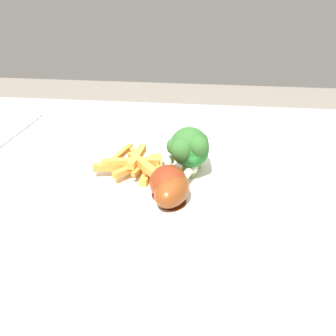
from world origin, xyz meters
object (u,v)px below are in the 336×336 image
broccoli_floret_front (192,151)px  chicken_drumstick_near (175,189)px  broccoli_floret_middle (196,146)px  fork (19,131)px  dining_table (203,228)px  dinner_plate (168,182)px  broccoli_floret_back (190,147)px  chicken_drumstick_far (170,181)px  carrot_fries_pile (142,166)px

broccoli_floret_front → chicken_drumstick_near: bearing=-104.1°
broccoli_floret_middle → fork: broccoli_floret_middle is taller
dining_table → dinner_plate: dinner_plate is taller
dinner_plate → broccoli_floret_middle: 0.08m
broccoli_floret_back → fork: (-0.36, 0.16, -0.06)m
broccoli_floret_front → broccoli_floret_back: size_ratio=0.92×
broccoli_floret_back → broccoli_floret_middle: bearing=74.0°
chicken_drumstick_far → fork: 0.40m
dining_table → fork: (-0.39, 0.13, 0.12)m
broccoli_floret_middle → chicken_drumstick_far: broccoli_floret_middle is taller
broccoli_floret_back → carrot_fries_pile: broccoli_floret_back is taller
dinner_plate → chicken_drumstick_near: (0.02, -0.06, 0.03)m
chicken_drumstick_near → dining_table: bearing=67.5°
dinner_plate → chicken_drumstick_near: 0.07m
chicken_drumstick_near → broccoli_floret_middle: bearing=77.0°
carrot_fries_pile → chicken_drumstick_near: 0.09m
dinner_plate → dining_table: bearing=35.5°
broccoli_floret_back → chicken_drumstick_near: bearing=-101.7°
fork → broccoli_floret_middle: bearing=-103.5°
broccoli_floret_middle → broccoli_floret_back: 0.03m
broccoli_floret_front → chicken_drumstick_near: (-0.02, -0.08, -0.03)m
broccoli_floret_middle → chicken_drumstick_far: 0.10m
broccoli_floret_front → carrot_fries_pile: 0.08m
broccoli_floret_middle → fork: 0.40m
dinner_plate → chicken_drumstick_near: chicken_drumstick_near is taller
dinner_plate → broccoli_floret_back: broccoli_floret_back is taller
carrot_fries_pile → chicken_drumstick_near: size_ratio=1.10×
chicken_drumstick_near → carrot_fries_pile: bearing=130.9°
carrot_fries_pile → chicken_drumstick_near: (0.06, -0.07, 0.00)m
broccoli_floret_middle → chicken_drumstick_far: bearing=-111.0°
dinner_plate → fork: dinner_plate is taller
chicken_drumstick_far → carrot_fries_pile: bearing=134.3°
broccoli_floret_middle → chicken_drumstick_near: bearing=-103.0°
broccoli_floret_back → chicken_drumstick_far: (-0.03, -0.06, -0.03)m
broccoli_floret_middle → fork: (-0.37, 0.13, -0.05)m
dinner_plate → chicken_drumstick_far: bearing=-80.7°
chicken_drumstick_far → fork: (-0.34, 0.22, -0.03)m
dining_table → broccoli_floret_middle: 0.17m
carrot_fries_pile → fork: (-0.29, 0.17, -0.03)m
chicken_drumstick_far → broccoli_floret_front: bearing=63.4°
broccoli_floret_middle → broccoli_floret_back: size_ratio=0.72×
broccoli_floret_front → chicken_drumstick_far: size_ratio=0.62×
dinner_plate → chicken_drumstick_far: size_ratio=2.29×
dining_table → chicken_drumstick_near: size_ratio=9.72×
broccoli_floret_front → carrot_fries_pile: broccoli_floret_front is taller
dining_table → chicken_drumstick_far: size_ratio=10.07×
chicken_drumstick_near → broccoli_floret_back: bearing=78.3°
broccoli_floret_front → chicken_drumstick_near: broccoli_floret_front is taller
dinner_plate → carrot_fries_pile: carrot_fries_pile is taller
dining_table → broccoli_floret_middle: broccoli_floret_middle is taller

